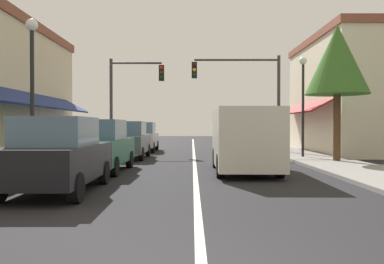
{
  "coord_description": "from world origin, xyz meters",
  "views": [
    {
      "loc": [
        -0.1,
        -3.94,
        1.57
      ],
      "look_at": [
        -0.17,
        15.23,
        1.27
      ],
      "focal_mm": 38.42,
      "sensor_mm": 36.0,
      "label": 1
    }
  ],
  "objects_px": {
    "parked_car_nearest_left": "(59,155)",
    "traffic_signal_left_corner": "(130,90)",
    "van_in_lane": "(246,138)",
    "street_lamp_right_mid": "(305,90)",
    "parked_car_far_left": "(143,137)",
    "parked_car_third_left": "(130,140)",
    "traffic_signal_mast_arm": "(249,86)",
    "parked_car_second_left": "(101,146)",
    "street_lamp_left_near": "(34,71)",
    "tree_right_near": "(339,60)"
  },
  "relations": [
    {
      "from": "parked_car_second_left",
      "to": "traffic_signal_left_corner",
      "type": "height_order",
      "value": "traffic_signal_left_corner"
    },
    {
      "from": "traffic_signal_left_corner",
      "to": "tree_right_near",
      "type": "bearing_deg",
      "value": -35.08
    },
    {
      "from": "parked_car_second_left",
      "to": "van_in_lane",
      "type": "xyz_separation_m",
      "value": [
        4.91,
        -0.07,
        0.27
      ]
    },
    {
      "from": "van_in_lane",
      "to": "traffic_signal_mast_arm",
      "type": "height_order",
      "value": "traffic_signal_mast_arm"
    },
    {
      "from": "traffic_signal_mast_arm",
      "to": "tree_right_near",
      "type": "bearing_deg",
      "value": -65.25
    },
    {
      "from": "parked_car_far_left",
      "to": "parked_car_third_left",
      "type": "bearing_deg",
      "value": -89.9
    },
    {
      "from": "traffic_signal_left_corner",
      "to": "tree_right_near",
      "type": "relative_size",
      "value": 0.95
    },
    {
      "from": "parked_car_nearest_left",
      "to": "parked_car_third_left",
      "type": "height_order",
      "value": "same"
    },
    {
      "from": "van_in_lane",
      "to": "street_lamp_left_near",
      "type": "distance_m",
      "value": 7.03
    },
    {
      "from": "parked_car_third_left",
      "to": "street_lamp_right_mid",
      "type": "relative_size",
      "value": 0.86
    },
    {
      "from": "van_in_lane",
      "to": "traffic_signal_left_corner",
      "type": "relative_size",
      "value": 0.96
    },
    {
      "from": "parked_car_third_left",
      "to": "tree_right_near",
      "type": "distance_m",
      "value": 9.99
    },
    {
      "from": "van_in_lane",
      "to": "parked_car_third_left",
      "type": "bearing_deg",
      "value": 131.09
    },
    {
      "from": "parked_car_far_left",
      "to": "traffic_signal_mast_arm",
      "type": "height_order",
      "value": "traffic_signal_mast_arm"
    },
    {
      "from": "parked_car_nearest_left",
      "to": "parked_car_far_left",
      "type": "height_order",
      "value": "same"
    },
    {
      "from": "parked_car_second_left",
      "to": "van_in_lane",
      "type": "height_order",
      "value": "van_in_lane"
    },
    {
      "from": "parked_car_third_left",
      "to": "traffic_signal_left_corner",
      "type": "bearing_deg",
      "value": 98.12
    },
    {
      "from": "traffic_signal_mast_arm",
      "to": "van_in_lane",
      "type": "bearing_deg",
      "value": -98.54
    },
    {
      "from": "parked_car_second_left",
      "to": "street_lamp_left_near",
      "type": "bearing_deg",
      "value": -133.37
    },
    {
      "from": "street_lamp_left_near",
      "to": "parked_car_far_left",
      "type": "bearing_deg",
      "value": 82.23
    },
    {
      "from": "street_lamp_right_mid",
      "to": "van_in_lane",
      "type": "bearing_deg",
      "value": -122.61
    },
    {
      "from": "parked_car_second_left",
      "to": "parked_car_third_left",
      "type": "relative_size",
      "value": 1.01
    },
    {
      "from": "parked_car_second_left",
      "to": "parked_car_far_left",
      "type": "bearing_deg",
      "value": 90.69
    },
    {
      "from": "parked_car_nearest_left",
      "to": "parked_car_third_left",
      "type": "distance_m",
      "value": 9.93
    },
    {
      "from": "traffic_signal_mast_arm",
      "to": "parked_car_second_left",
      "type": "bearing_deg",
      "value": -124.34
    },
    {
      "from": "parked_car_far_left",
      "to": "street_lamp_left_near",
      "type": "xyz_separation_m",
      "value": [
        -1.72,
        -12.63,
        2.33
      ]
    },
    {
      "from": "tree_right_near",
      "to": "traffic_signal_mast_arm",
      "type": "bearing_deg",
      "value": 114.75
    },
    {
      "from": "parked_car_third_left",
      "to": "tree_right_near",
      "type": "bearing_deg",
      "value": -15.66
    },
    {
      "from": "street_lamp_left_near",
      "to": "parked_car_nearest_left",
      "type": "bearing_deg",
      "value": -58.55
    },
    {
      "from": "parked_car_third_left",
      "to": "van_in_lane",
      "type": "bearing_deg",
      "value": -49.71
    },
    {
      "from": "street_lamp_left_near",
      "to": "tree_right_near",
      "type": "height_order",
      "value": "tree_right_near"
    },
    {
      "from": "parked_car_far_left",
      "to": "tree_right_near",
      "type": "relative_size",
      "value": 0.71
    },
    {
      "from": "parked_car_far_left",
      "to": "van_in_lane",
      "type": "distance_m",
      "value": 12.05
    },
    {
      "from": "traffic_signal_left_corner",
      "to": "parked_car_third_left",
      "type": "bearing_deg",
      "value": -81.92
    },
    {
      "from": "parked_car_nearest_left",
      "to": "parked_car_third_left",
      "type": "xyz_separation_m",
      "value": [
        0.1,
        9.93,
        0.0
      ]
    },
    {
      "from": "parked_car_nearest_left",
      "to": "traffic_signal_left_corner",
      "type": "bearing_deg",
      "value": 91.58
    },
    {
      "from": "street_lamp_left_near",
      "to": "traffic_signal_left_corner",
      "type": "bearing_deg",
      "value": 84.38
    },
    {
      "from": "traffic_signal_mast_arm",
      "to": "street_lamp_left_near",
      "type": "distance_m",
      "value": 13.48
    },
    {
      "from": "parked_car_third_left",
      "to": "traffic_signal_mast_arm",
      "type": "distance_m",
      "value": 7.75
    },
    {
      "from": "parked_car_second_left",
      "to": "street_lamp_left_near",
      "type": "height_order",
      "value": "street_lamp_left_near"
    },
    {
      "from": "van_in_lane",
      "to": "street_lamp_right_mid",
      "type": "height_order",
      "value": "street_lamp_right_mid"
    },
    {
      "from": "parked_car_third_left",
      "to": "traffic_signal_left_corner",
      "type": "relative_size",
      "value": 0.75
    },
    {
      "from": "parked_car_nearest_left",
      "to": "street_lamp_left_near",
      "type": "distance_m",
      "value": 3.9
    },
    {
      "from": "street_lamp_left_near",
      "to": "tree_right_near",
      "type": "bearing_deg",
      "value": 23.62
    },
    {
      "from": "parked_car_second_left",
      "to": "street_lamp_left_near",
      "type": "relative_size",
      "value": 0.87
    },
    {
      "from": "van_in_lane",
      "to": "tree_right_near",
      "type": "relative_size",
      "value": 0.91
    },
    {
      "from": "parked_car_far_left",
      "to": "traffic_signal_mast_arm",
      "type": "xyz_separation_m",
      "value": [
        6.21,
        -1.75,
        2.9
      ]
    },
    {
      "from": "parked_car_far_left",
      "to": "van_in_lane",
      "type": "bearing_deg",
      "value": -66.45
    },
    {
      "from": "van_in_lane",
      "to": "street_lamp_left_near",
      "type": "xyz_separation_m",
      "value": [
        -6.54,
        -1.58,
        2.06
      ]
    },
    {
      "from": "traffic_signal_left_corner",
      "to": "tree_right_near",
      "type": "xyz_separation_m",
      "value": [
        9.65,
        -6.78,
        0.65
      ]
    }
  ]
}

